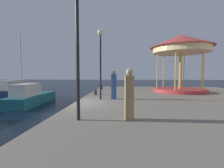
# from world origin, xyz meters

# --- Properties ---
(ground_plane) EXTENTS (120.00, 120.00, 0.00)m
(ground_plane) POSITION_xyz_m (0.00, 0.00, 0.00)
(ground_plane) COLOR black
(quay_dock) EXTENTS (14.32, 22.78, 0.80)m
(quay_dock) POSITION_xyz_m (7.16, 0.00, 0.40)
(quay_dock) COLOR gray
(quay_dock) RESTS_ON ground
(sailboat_navy) EXTENTS (2.32, 5.30, 7.05)m
(sailboat_navy) POSITION_xyz_m (-8.53, 7.25, 0.68)
(sailboat_navy) COLOR #19214C
(sailboat_navy) RESTS_ON ground
(motorboat_teal) EXTENTS (1.92, 5.37, 1.69)m
(motorboat_teal) POSITION_xyz_m (-4.52, 3.14, 0.62)
(motorboat_teal) COLOR #19606B
(motorboat_teal) RESTS_ON ground
(carousel) EXTENTS (5.41, 5.41, 5.11)m
(carousel) POSITION_xyz_m (7.98, 5.80, 4.60)
(carousel) COLOR #B23333
(carousel) RESTS_ON quay_dock
(lamp_post_mid_promenade) EXTENTS (0.36, 0.36, 4.70)m
(lamp_post_mid_promenade) POSITION_xyz_m (1.16, -3.42, 3.98)
(lamp_post_mid_promenade) COLOR black
(lamp_post_mid_promenade) RESTS_ON quay_dock
(lamp_post_far_end) EXTENTS (0.36, 0.36, 4.39)m
(lamp_post_far_end) POSITION_xyz_m (1.32, 1.14, 3.79)
(lamp_post_far_end) COLOR black
(lamp_post_far_end) RESTS_ON quay_dock
(bollard_center) EXTENTS (0.24, 0.24, 0.40)m
(bollard_center) POSITION_xyz_m (0.64, 3.19, 1.00)
(bollard_center) COLOR #2D2D33
(bollard_center) RESTS_ON quay_dock
(bollard_north) EXTENTS (0.24, 0.24, 0.40)m
(bollard_north) POSITION_xyz_m (0.53, 7.78, 1.00)
(bollard_north) COLOR #2D2D33
(bollard_north) RESTS_ON quay_dock
(person_mid_promenade) EXTENTS (0.34, 0.34, 1.79)m
(person_mid_promenade) POSITION_xyz_m (2.93, -3.27, 1.64)
(person_mid_promenade) COLOR #937A4C
(person_mid_promenade) RESTS_ON quay_dock
(person_by_the_water) EXTENTS (0.34, 0.34, 1.85)m
(person_by_the_water) POSITION_xyz_m (2.16, 1.24, 1.67)
(person_by_the_water) COLOR #2D4C8C
(person_by_the_water) RESTS_ON quay_dock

